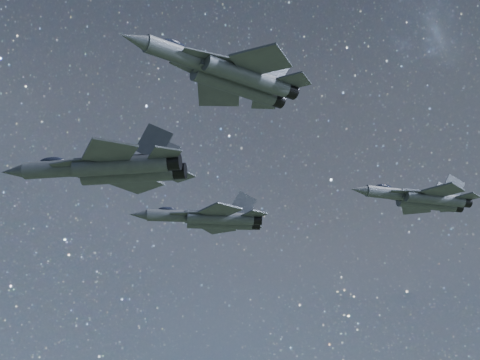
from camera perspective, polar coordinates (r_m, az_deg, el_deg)
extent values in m
cylinder|color=#3A3F49|center=(69.38, -14.77, 0.96)|extent=(8.47, 4.45, 1.76)
cone|color=#3A3F49|center=(71.65, -18.76, 0.69)|extent=(3.08, 2.40, 1.58)
ellipsoid|color=black|center=(70.24, -15.72, 1.53)|extent=(2.93, 2.02, 0.87)
cube|color=#3A3F49|center=(67.32, -10.16, 1.23)|extent=(9.29, 4.69, 1.47)
cylinder|color=#3A3F49|center=(66.00, -10.12, 1.23)|extent=(9.53, 4.83, 1.76)
cylinder|color=#3A3F49|center=(67.97, -9.54, 0.49)|extent=(9.53, 4.83, 1.76)
cylinder|color=black|center=(64.59, -5.74, 1.52)|extent=(1.93, 2.02, 1.63)
cylinder|color=black|center=(66.60, -5.28, 0.75)|extent=(1.93, 2.02, 1.63)
cube|color=#3A3F49|center=(67.28, -13.67, 1.47)|extent=(5.69, 4.05, 0.14)
cube|color=#3A3F49|center=(69.88, -12.77, 0.48)|extent=(5.99, 2.10, 0.14)
cube|color=#3A3F49|center=(63.83, -11.05, 2.36)|extent=(5.24, 5.67, 0.23)
cube|color=#3A3F49|center=(70.50, -9.04, -0.19)|extent=(6.47, 6.38, 0.23)
cube|color=#3A3F49|center=(63.49, -6.45, 2.21)|extent=(3.07, 3.25, 0.17)
cube|color=#3A3F49|center=(68.10, -5.35, 0.43)|extent=(3.83, 3.81, 0.17)
cube|color=#3A3F49|center=(65.70, -7.36, 3.23)|extent=(3.65, 1.78, 4.02)
cube|color=#3A3F49|center=(68.16, -6.73, 2.22)|extent=(3.85, 1.18, 4.02)
cylinder|color=#3A3F49|center=(92.24, -5.45, -3.06)|extent=(8.08, 2.45, 1.68)
cone|color=#3A3F49|center=(92.43, -8.65, -2.94)|extent=(2.71, 1.75, 1.50)
ellipsoid|color=black|center=(92.53, -6.23, -2.56)|extent=(2.66, 1.38, 0.83)
cube|color=#3A3F49|center=(92.35, -1.98, -3.21)|extent=(8.93, 2.47, 1.40)
cylinder|color=#3A3F49|center=(91.20, -1.68, -3.28)|extent=(9.15, 2.56, 1.68)
cylinder|color=#3A3F49|center=(93.23, -1.76, -3.71)|extent=(9.15, 2.56, 1.68)
cylinder|color=black|center=(91.62, 1.42, -3.37)|extent=(1.54, 1.68, 1.55)
cylinder|color=black|center=(93.64, 1.26, -3.80)|extent=(1.54, 1.68, 1.55)
cube|color=#3A3F49|center=(90.83, -4.23, -2.88)|extent=(5.69, 2.73, 0.13)
cube|color=#3A3F49|center=(93.58, -4.27, -3.46)|extent=(5.67, 1.70, 0.13)
cube|color=#3A3F49|center=(88.83, -1.71, -2.61)|extent=(5.71, 5.95, 0.21)
cube|color=#3A3F49|center=(95.73, -1.99, -4.07)|extent=(6.06, 6.15, 0.21)
cube|color=#3A3F49|center=(90.33, 1.24, -2.95)|extent=(3.36, 3.47, 0.16)
cube|color=#3A3F49|center=(94.98, 0.91, -3.93)|extent=(3.57, 3.62, 0.16)
cube|color=#3A3F49|center=(91.86, 0.29, -2.08)|extent=(3.70, 0.84, 3.82)
cube|color=#3A3F49|center=(94.38, 0.13, -2.64)|extent=(3.75, 0.57, 3.82)
cylinder|color=#3A3F49|center=(57.83, -4.66, 10.43)|extent=(7.45, 4.28, 1.56)
cone|color=#3A3F49|center=(56.10, -9.05, 11.79)|extent=(2.76, 2.22, 1.40)
ellipsoid|color=black|center=(57.77, -5.70, 11.39)|extent=(2.61, 1.88, 0.77)
cube|color=#3A3F49|center=(60.05, -0.26, 8.94)|extent=(8.17, 4.53, 1.30)
cylinder|color=#3A3F49|center=(59.29, 0.61, 8.88)|extent=(8.38, 4.66, 1.56)
cylinder|color=#3A3F49|center=(60.73, -0.46, 8.06)|extent=(8.38, 4.66, 1.56)
cylinder|color=black|center=(61.64, 4.20, 7.64)|extent=(1.76, 1.83, 1.44)
cylinder|color=black|center=(63.03, 3.09, 6.89)|extent=(1.76, 1.83, 1.44)
cube|color=#3A3F49|center=(57.51, -2.40, 10.42)|extent=(5.33, 2.12, 0.12)
cube|color=#3A3F49|center=(59.50, -3.76, 9.24)|extent=(4.96, 3.80, 0.12)
cube|color=#3A3F49|center=(57.62, 1.80, 10.13)|extent=(5.72, 5.61, 0.20)
cube|color=#3A3F49|center=(62.51, -1.82, 7.34)|extent=(4.47, 4.88, 0.20)
cube|color=#3A3F49|center=(60.64, 4.64, 8.41)|extent=(3.39, 3.36, 0.15)
cube|color=#3A3F49|center=(63.84, 2.09, 6.67)|extent=(2.61, 2.79, 0.15)
cube|color=#3A3F49|center=(61.56, 3.01, 9.72)|extent=(3.37, 1.22, 3.57)
cube|color=#3A3F49|center=(63.28, 1.66, 8.72)|extent=(3.17, 1.74, 3.57)
cylinder|color=#3A3F49|center=(83.15, 12.88, -1.13)|extent=(6.95, 2.04, 1.44)
cone|color=#3A3F49|center=(81.19, 10.12, -0.83)|extent=(2.33, 1.49, 1.30)
ellipsoid|color=black|center=(82.89, 12.16, -0.61)|extent=(2.28, 1.16, 0.71)
cube|color=#3A3F49|center=(85.48, 15.72, -1.47)|extent=(7.68, 2.05, 1.20)
cylinder|color=#3A3F49|center=(84.80, 16.28, -1.54)|extent=(7.87, 2.12, 1.44)
cylinder|color=#3A3F49|center=(86.26, 15.65, -1.96)|extent=(7.87, 2.12, 1.44)
cylinder|color=black|center=(87.07, 18.67, -1.79)|extent=(1.32, 1.43, 1.33)
cylinder|color=black|center=(88.50, 18.02, -2.19)|extent=(1.32, 1.43, 1.33)
cube|color=#3A3F49|center=(82.90, 14.30, -1.01)|extent=(4.89, 1.51, 0.11)
cube|color=#3A3F49|center=(84.91, 13.48, -1.60)|extent=(4.91, 2.31, 0.11)
cube|color=#3A3F49|center=(83.03, 16.95, -0.88)|extent=(5.20, 5.30, 0.19)
cube|color=#3A3F49|center=(88.01, 14.81, -2.32)|extent=(4.94, 5.14, 0.19)
cube|color=#3A3F49|center=(86.01, 18.89, -1.38)|extent=(3.07, 3.12, 0.14)
cube|color=#3A3F49|center=(89.30, 17.39, -2.32)|extent=(2.91, 3.00, 0.14)
cube|color=#3A3F49|center=(86.64, 17.75, -0.56)|extent=(3.23, 0.48, 3.29)
cube|color=#3A3F49|center=(88.43, 16.95, -1.09)|extent=(3.19, 0.69, 3.29)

